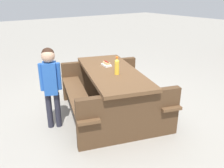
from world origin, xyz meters
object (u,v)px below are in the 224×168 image
object	(u,v)px
picnic_table	(112,89)
hotdog_tray	(106,64)
soda_bottle	(117,66)
child_in_coat	(50,79)

from	to	relation	value
picnic_table	hotdog_tray	xyz separation A→B (m)	(0.25, -0.06, 0.34)
hotdog_tray	soda_bottle	bearing A→B (deg)	165.48
soda_bottle	child_in_coat	xyz separation A→B (m)	(0.37, 0.87, -0.11)
picnic_table	soda_bottle	distance (m)	0.47
hotdog_tray	child_in_coat	size ratio (longest dim) A/B	0.16
hotdog_tray	picnic_table	bearing A→B (deg)	165.36
hotdog_tray	child_in_coat	xyz separation A→B (m)	(-0.07, 0.98, -0.02)
picnic_table	soda_bottle	world-z (taller)	soda_bottle
hotdog_tray	child_in_coat	bearing A→B (deg)	93.86
picnic_table	soda_bottle	bearing A→B (deg)	165.64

